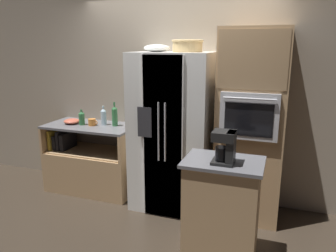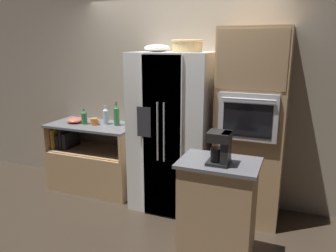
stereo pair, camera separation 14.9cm
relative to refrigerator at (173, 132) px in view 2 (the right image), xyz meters
The scene contains 14 objects.
ground_plane 0.94m from the refrigerator, 133.47° to the right, with size 20.00×20.00×0.00m, color #382D23.
wall_back 0.61m from the refrigerator, 98.67° to the left, with size 12.00×0.06×2.80m.
counter_left 1.33m from the refrigerator, behind, with size 1.19×0.62×0.92m.
refrigerator is the anchor object (origin of this frame).
wall_oven 0.91m from the refrigerator, ahead, with size 0.72×0.66×2.13m.
island_counter 1.24m from the refrigerator, 48.77° to the right, with size 0.69×0.49×0.97m.
wicker_basket 1.02m from the refrigerator, ahead, with size 0.35×0.35×0.13m.
fruit_bowl 1.00m from the refrigerator, behind, with size 0.30×0.30×0.08m.
bottle_tall 0.86m from the refrigerator, behind, with size 0.07×0.07×0.31m.
bottle_short 1.28m from the refrigerator, behind, with size 0.08×0.08×0.21m.
bottle_wide 1.02m from the refrigerator, behind, with size 0.07×0.07×0.26m.
mug 1.13m from the refrigerator, behind, with size 0.13×0.10×0.09m.
mixing_bowl 1.45m from the refrigerator, behind, with size 0.21×0.21×0.07m.
coffee_maker 1.24m from the refrigerator, 49.96° to the right, with size 0.19×0.19×0.28m.
Camera 2 is at (1.40, -3.46, 1.96)m, focal length 35.00 mm.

